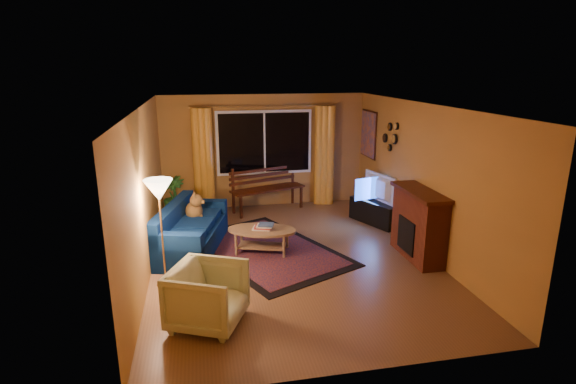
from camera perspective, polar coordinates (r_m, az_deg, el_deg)
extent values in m
cube|color=brown|center=(7.59, 0.45, -8.34)|extent=(4.50, 6.00, 0.02)
cube|color=white|center=(6.95, 0.49, 10.99)|extent=(4.50, 6.00, 0.02)
cube|color=#B37B35|center=(10.06, -3.04, 5.20)|extent=(4.50, 0.02, 2.50)
cube|color=#B37B35|center=(7.08, -17.75, -0.06)|extent=(0.02, 6.00, 2.50)
cube|color=#B37B35|center=(7.93, 16.68, 1.68)|extent=(0.02, 6.00, 2.50)
cube|color=black|center=(9.96, -3.00, 6.26)|extent=(2.00, 0.02, 1.30)
cylinder|color=#BF8C3F|center=(9.82, -3.03, 10.83)|extent=(3.20, 0.03, 0.03)
cylinder|color=#F4A430|center=(9.86, -10.72, 3.96)|extent=(0.36, 0.36, 2.24)
cylinder|color=#F4A430|center=(10.24, 4.60, 4.61)|extent=(0.36, 0.36, 2.24)
cube|color=#331205|center=(9.89, -2.55, -0.97)|extent=(1.71, 1.00, 0.49)
imported|color=#235B1E|center=(9.88, -14.26, -0.46)|extent=(0.61, 0.61, 0.82)
cube|color=#061A41|center=(7.90, -12.15, -4.50)|extent=(1.34, 2.12, 0.80)
imported|color=beige|center=(5.67, -10.16, -12.51)|extent=(1.04, 1.07, 0.85)
cylinder|color=#BF8C3F|center=(6.62, -15.71, -5.09)|extent=(0.29, 0.29, 1.59)
cube|color=maroon|center=(7.86, -2.73, -7.31)|extent=(2.92, 3.45, 0.02)
cylinder|color=#927049|center=(7.70, -3.31, -6.19)|extent=(1.48, 1.48, 0.43)
cube|color=black|center=(9.26, 10.96, -2.52)|extent=(0.79, 1.17, 0.46)
imported|color=black|center=(9.11, 11.12, 0.52)|extent=(0.36, 0.96, 0.55)
cube|color=maroon|center=(7.69, 16.26, -4.16)|extent=(0.40, 1.20, 1.10)
cube|color=orange|center=(10.03, 10.17, 7.25)|extent=(0.04, 0.76, 0.96)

